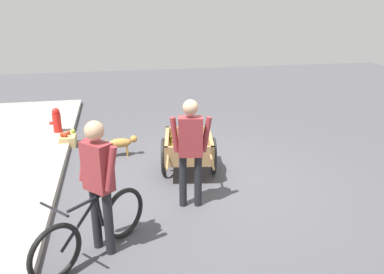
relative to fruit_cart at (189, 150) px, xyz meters
The scene contains 9 objects.
ground_plane 0.59m from the fruit_cart, behind, with size 24.00×24.00×0.00m, color #47474C.
fruit_cart is the anchor object (origin of this frame).
vendor_person 1.25m from the fruit_cart, behind, with size 0.26×0.58×1.60m.
bicycle 2.59m from the fruit_cart, 143.19° to the left, with size 1.16×1.27×0.85m.
cyclist_person 2.49m from the fruit_cart, 143.87° to the left, with size 0.41×0.46×1.63m.
dog 1.55m from the fruit_cart, 46.03° to the left, with size 0.19×0.67×0.40m.
fire_hydrant 3.55m from the fruit_cart, 44.55° to the left, with size 0.25×0.25×0.67m.
plastic_bucket 1.80m from the fruit_cart, 15.94° to the right, with size 0.26×0.26×0.26m, color #1966B2.
apple_crate 2.94m from the fruit_cart, 49.29° to the left, with size 0.44×0.32×0.32m.
Camera 1 is at (-5.61, 1.22, 2.79)m, focal length 35.43 mm.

